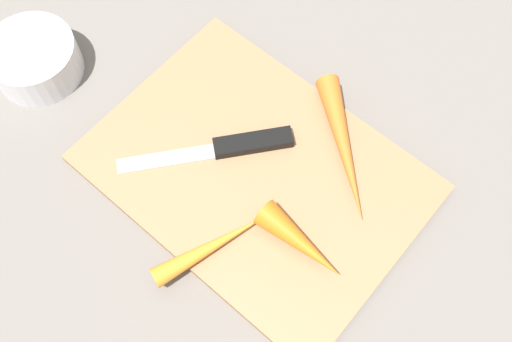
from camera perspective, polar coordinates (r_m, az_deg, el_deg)
ground_plane at (r=0.66m, az=0.00°, el=-0.43°), size 1.40×1.40×0.00m
cutting_board at (r=0.66m, az=0.00°, el=-0.22°), size 0.36×0.26×0.01m
knife at (r=0.66m, az=-1.43°, el=2.58°), size 0.14×0.17×0.01m
carrot_longest at (r=0.66m, az=8.59°, el=2.35°), size 0.15×0.14×0.03m
carrot_shortest at (r=0.61m, az=4.41°, el=-7.02°), size 0.10×0.03×0.03m
carrot_medium at (r=0.61m, az=-4.46°, el=-7.42°), size 0.06×0.13×0.02m
small_bowl at (r=0.76m, az=-20.83°, el=10.17°), size 0.11×0.11×0.05m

